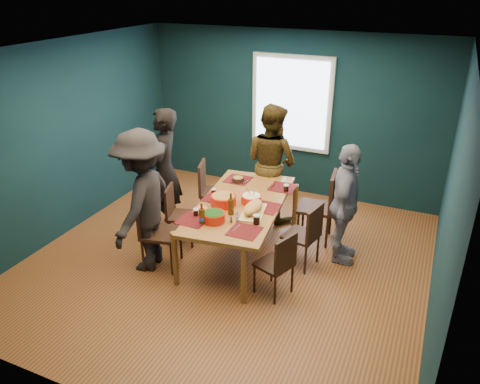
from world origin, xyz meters
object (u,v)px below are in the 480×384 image
object	(u,v)px
person_back	(271,162)
bowl_herbs	(214,217)
chair_right_near	(279,261)
cutting_board	(253,208)
chair_left_mid	(176,210)
chair_left_far	(209,187)
chair_right_mid	(307,232)
person_near_left	(142,202)
bowl_salad	(223,200)
chair_left_near	(153,226)
person_right	(345,205)
person_far_left	(165,171)
bowl_dumpling	(251,199)
chair_right_far	(323,202)
dining_table	(241,208)

from	to	relation	value
person_back	bowl_herbs	size ratio (longest dim) A/B	6.58
chair_right_near	cutting_board	bearing A→B (deg)	159.17
chair_left_mid	cutting_board	bearing A→B (deg)	-24.01
chair_left_far	cutting_board	xyz separation A→B (m)	(1.12, -0.96, 0.31)
chair_right_mid	person_near_left	size ratio (longest dim) A/B	0.48
person_back	bowl_salad	distance (m)	1.39
chair_left_near	chair_right_near	size ratio (longest dim) A/B	1.19
chair_left_near	person_right	distance (m)	2.44
person_near_left	person_far_left	bearing A→B (deg)	-171.03
chair_left_far	person_right	bearing A→B (deg)	-25.93
chair_left_near	bowl_dumpling	distance (m)	1.29
chair_right_near	cutting_board	distance (m)	0.77
bowl_herbs	person_far_left	bearing A→B (deg)	145.10
person_right	person_far_left	bearing A→B (deg)	87.68
chair_left_far	bowl_salad	distance (m)	1.18
chair_right_near	cutting_board	size ratio (longest dim) A/B	1.25
bowl_salad	person_back	bearing A→B (deg)	84.47
chair_right_near	bowl_dumpling	world-z (taller)	bowl_dumpling
person_far_left	person_near_left	size ratio (longest dim) A/B	0.99
person_right	cutting_board	size ratio (longest dim) A/B	2.45
chair_left_near	chair_right_far	xyz separation A→B (m)	(1.80, 1.48, 0.03)
chair_left_far	bowl_herbs	xyz separation A→B (m)	(0.78, -1.35, 0.31)
dining_table	person_far_left	bearing A→B (deg)	162.10
chair_right_near	person_near_left	distance (m)	1.83
dining_table	chair_left_far	size ratio (longest dim) A/B	2.35
person_near_left	bowl_herbs	size ratio (longest dim) A/B	6.77
chair_right_mid	chair_right_near	size ratio (longest dim) A/B	1.07
chair_left_mid	bowl_salad	size ratio (longest dim) A/B	2.55
person_back	cutting_board	size ratio (longest dim) A/B	2.72
chair_right_mid	person_near_left	distance (m)	2.09
dining_table	person_near_left	distance (m)	1.26
chair_left_mid	bowl_dumpling	distance (m)	1.14
person_far_left	dining_table	bearing A→B (deg)	59.83
person_near_left	bowl_dumpling	size ratio (longest dim) A/B	6.97
chair_left_mid	chair_right_near	xyz separation A→B (m)	(1.73, -0.61, -0.01)
bowl_dumpling	dining_table	bearing A→B (deg)	-158.32
chair_left_far	cutting_board	world-z (taller)	cutting_board
chair_right_near	person_back	distance (m)	2.09
person_back	bowl_salad	xyz separation A→B (m)	(-0.13, -1.39, -0.04)
person_near_left	bowl_herbs	distance (m)	0.93
person_far_left	bowl_dumpling	size ratio (longest dim) A/B	6.91
chair_left_far	chair_left_near	distance (m)	1.43
chair_right_near	bowl_herbs	size ratio (longest dim) A/B	3.02
bowl_dumpling	bowl_herbs	xyz separation A→B (m)	(-0.22, -0.64, 0.00)
chair_left_near	chair_right_near	bearing A→B (deg)	-11.85
bowl_dumpling	person_right	bearing A→B (deg)	18.67
dining_table	bowl_dumpling	size ratio (longest dim) A/B	8.18
person_right	chair_left_far	bearing A→B (deg)	74.98
person_right	bowl_herbs	xyz separation A→B (m)	(-1.34, -1.02, 0.04)
cutting_board	person_back	bearing A→B (deg)	90.92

